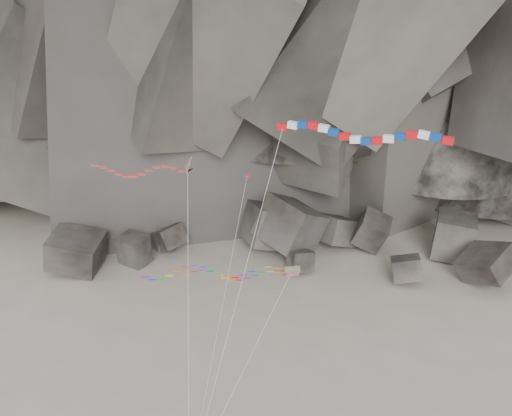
# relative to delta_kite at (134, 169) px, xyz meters

# --- Properties ---
(ground) EXTENTS (260.00, 260.00, 0.00)m
(ground) POSITION_rel_delta_kite_xyz_m (10.35, -3.16, -23.89)
(ground) COLOR #A99B88
(ground) RESTS_ON ground
(boulder_field) EXTENTS (66.32, 19.42, 10.58)m
(boulder_field) POSITION_rel_delta_kite_xyz_m (14.59, 31.56, -21.24)
(boulder_field) COLOR #47423F
(boulder_field) RESTS_ON ground
(delta_kite) EXTENTS (10.85, 14.20, 23.65)m
(delta_kite) POSITION_rel_delta_kite_xyz_m (0.00, 0.00, 0.00)
(delta_kite) COLOR red
(delta_kite) RESTS_ON ground
(banner_kite) EXTENTS (19.37, 11.45, 27.52)m
(banner_kite) POSITION_rel_delta_kite_xyz_m (19.20, -4.29, 4.58)
(banner_kite) COLOR red
(banner_kite) RESTS_ON ground
(parafoil_kite) EXTENTS (15.13, 13.15, 13.36)m
(parafoil_kite) POSITION_rel_delta_kite_xyz_m (6.89, -0.92, -9.50)
(parafoil_kite) COLOR #C0CB0B
(parafoil_kite) RESTS_ON ground
(pennant_kite) EXTENTS (4.04, 11.75, 22.51)m
(pennant_kite) POSITION_rel_delta_kite_xyz_m (9.23, -4.43, -5.52)
(pennant_kite) COLOR red
(pennant_kite) RESTS_ON ground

